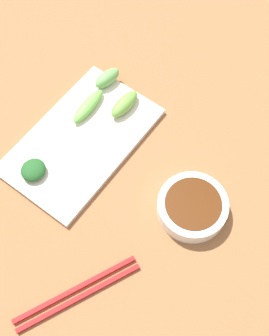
{
  "coord_description": "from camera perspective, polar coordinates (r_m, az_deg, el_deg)",
  "views": [
    {
      "loc": [
        -0.24,
        0.29,
        0.82
      ],
      "look_at": [
        -0.01,
        -0.02,
        0.05
      ],
      "focal_mm": 48.69,
      "sensor_mm": 36.0,
      "label": 1
    }
  ],
  "objects": [
    {
      "name": "broccoli_leafy_3",
      "position": [
        0.88,
        -12.56,
        -0.24
      ],
      "size": [
        0.05,
        0.05,
        0.02
      ],
      "primitive_type": "ellipsoid",
      "rotation": [
        0.0,
        0.0,
        0.12
      ],
      "color": "#1D5021",
      "rests_on": "serving_plate"
    },
    {
      "name": "serving_plate",
      "position": [
        0.92,
        -6.65,
        3.46
      ],
      "size": [
        0.19,
        0.31,
        0.01
      ],
      "primitive_type": "cube",
      "color": "silver",
      "rests_on": "tabletop"
    },
    {
      "name": "tabletop",
      "position": [
        0.89,
        -1.14,
        -1.5
      ],
      "size": [
        2.1,
        2.1,
        0.02
      ],
      "primitive_type": "cube",
      "color": "brown",
      "rests_on": "ground"
    },
    {
      "name": "broccoli_stalk_2",
      "position": [
        0.93,
        -1.28,
        8.02
      ],
      "size": [
        0.03,
        0.08,
        0.03
      ],
      "primitive_type": "ellipsoid",
      "rotation": [
        0.0,
        0.0,
        -0.03
      ],
      "color": "#67A140",
      "rests_on": "serving_plate"
    },
    {
      "name": "broccoli_stalk_0",
      "position": [
        0.94,
        -5.85,
        7.72
      ],
      "size": [
        0.03,
        0.1,
        0.02
      ],
      "primitive_type": "ellipsoid",
      "rotation": [
        0.0,
        0.0,
        0.05
      ],
      "color": "#65B148",
      "rests_on": "serving_plate"
    },
    {
      "name": "sauce_bowl",
      "position": [
        0.84,
        7.26,
        -4.82
      ],
      "size": [
        0.13,
        0.13,
        0.04
      ],
      "color": "white",
      "rests_on": "tabletop"
    },
    {
      "name": "broccoli_stalk_1",
      "position": [
        0.97,
        -3.44,
        11.17
      ],
      "size": [
        0.04,
        0.07,
        0.03
      ],
      "primitive_type": "ellipsoid",
      "rotation": [
        0.0,
        0.0,
        -0.18
      ],
      "color": "#63A153",
      "rests_on": "serving_plate"
    },
    {
      "name": "chopsticks",
      "position": [
        0.81,
        -7.17,
        -15.32
      ],
      "size": [
        0.12,
        0.22,
        0.01
      ],
      "rotation": [
        0.0,
        0.0,
        -0.44
      ],
      "color": "#B21616",
      "rests_on": "tabletop"
    }
  ]
}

